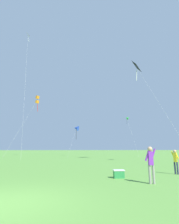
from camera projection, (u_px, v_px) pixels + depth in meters
The scene contains 9 objects.
ground_plane at pixel (1, 204), 5.04m from camera, with size 400.00×400.00×0.00m, color #5B933D.
kite_blue_delta at pixel (76, 128), 40.59m from camera, with size 2.36×9.06×6.91m.
kite_green_small at pixel (127, 118), 42.53m from camera, with size 1.03×8.61×9.34m.
kite_yellow_diamond at pixel (28, 45), 34.83m from camera, with size 2.76×7.25×24.99m.
kite_black_large at pixel (137, 69), 25.86m from camera, with size 1.54×11.28×14.48m.
kite_orange_box at pixel (37, 100), 40.70m from camera, with size 3.75×8.97×13.69m.
person_far_back at pixel (151, 161), 8.16m from camera, with size 0.54×0.23×1.67m.
person_in_red_shirt at pixel (175, 159), 11.16m from camera, with size 0.37×0.41×1.51m.
picnic_cooler at pixel (119, 174), 9.61m from camera, with size 0.60×0.40×0.44m.
Camera 1 is at (2.05, -5.69, 1.57)m, focal length 28.13 mm.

